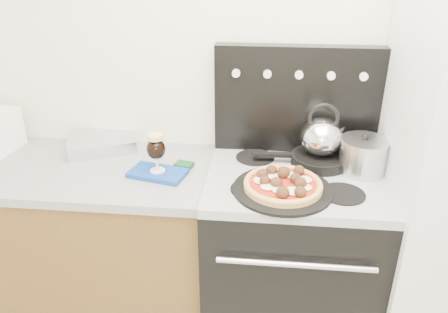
# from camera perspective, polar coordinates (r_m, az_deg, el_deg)

# --- Properties ---
(room_shell) EXTENTS (3.52, 3.01, 2.52)m
(room_shell) POSITION_cam_1_polar(r_m,az_deg,el_deg) (0.99, 8.25, -9.08)
(room_shell) COLOR #B5B2A7
(room_shell) RESTS_ON ground
(base_cabinet) EXTENTS (1.45, 0.60, 0.86)m
(base_cabinet) POSITION_cam_1_polar(r_m,az_deg,el_deg) (2.41, -19.47, -11.05)
(base_cabinet) COLOR brown
(base_cabinet) RESTS_ON ground
(countertop) EXTENTS (1.48, 0.63, 0.04)m
(countertop) POSITION_cam_1_polar(r_m,az_deg,el_deg) (2.18, -21.17, -1.46)
(countertop) COLOR #949494
(countertop) RESTS_ON base_cabinet
(stove_body) EXTENTS (0.76, 0.65, 0.88)m
(stove_body) POSITION_cam_1_polar(r_m,az_deg,el_deg) (2.18, 8.39, -13.57)
(stove_body) COLOR black
(stove_body) RESTS_ON ground
(cooktop) EXTENTS (0.76, 0.65, 0.04)m
(cooktop) POSITION_cam_1_polar(r_m,az_deg,el_deg) (1.93, 9.26, -2.88)
(cooktop) COLOR #ADADB2
(cooktop) RESTS_ON stove_body
(backguard) EXTENTS (0.76, 0.08, 0.50)m
(backguard) POSITION_cam_1_polar(r_m,az_deg,el_deg) (2.07, 9.45, 7.33)
(backguard) COLOR black
(backguard) RESTS_ON cooktop
(foil_sheet) EXTENTS (0.39, 0.34, 0.06)m
(foil_sheet) POSITION_cam_1_polar(r_m,az_deg,el_deg) (2.25, -15.66, 1.72)
(foil_sheet) COLOR white
(foil_sheet) RESTS_ON countertop
(oven_mitt) EXTENTS (0.27, 0.19, 0.02)m
(oven_mitt) POSITION_cam_1_polar(r_m,az_deg,el_deg) (1.95, -8.64, -2.16)
(oven_mitt) COLOR #1340A0
(oven_mitt) RESTS_ON countertop
(beer_glass) EXTENTS (0.10, 0.10, 0.18)m
(beer_glass) POSITION_cam_1_polar(r_m,az_deg,el_deg) (1.90, -8.84, 0.48)
(beer_glass) COLOR black
(beer_glass) RESTS_ON oven_mitt
(pizza_pan) EXTENTS (0.47, 0.47, 0.01)m
(pizza_pan) POSITION_cam_1_polar(r_m,az_deg,el_deg) (1.78, 7.66, -4.26)
(pizza_pan) COLOR black
(pizza_pan) RESTS_ON cooktop
(pizza) EXTENTS (0.40, 0.40, 0.05)m
(pizza) POSITION_cam_1_polar(r_m,az_deg,el_deg) (1.77, 7.71, -3.45)
(pizza) COLOR #D5BB61
(pizza) RESTS_ON pizza_pan
(skillet) EXTENTS (0.27, 0.27, 0.05)m
(skillet) POSITION_cam_1_polar(r_m,az_deg,el_deg) (2.02, 12.33, -0.39)
(skillet) COLOR black
(skillet) RESTS_ON cooktop
(tea_kettle) EXTENTS (0.22, 0.22, 0.20)m
(tea_kettle) POSITION_cam_1_polar(r_m,az_deg,el_deg) (1.97, 12.67, 2.87)
(tea_kettle) COLOR white
(tea_kettle) RESTS_ON skillet
(stock_pot) EXTENTS (0.21, 0.21, 0.14)m
(stock_pot) POSITION_cam_1_polar(r_m,az_deg,el_deg) (1.98, 17.66, -0.05)
(stock_pot) COLOR silver
(stock_pot) RESTS_ON cooktop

